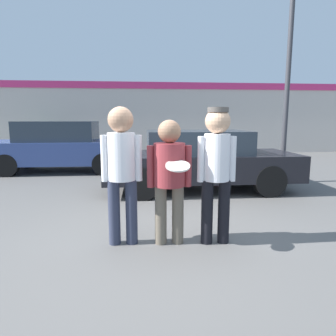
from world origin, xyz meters
The scene contains 9 objects.
ground_plane centered at (0.00, 0.00, 0.00)m, with size 56.00×56.00×0.00m, color #5B5956.
storefront_building centered at (0.00, 10.19, 1.67)m, with size 24.00×0.22×3.29m.
person_left centered at (-0.62, -0.20, 1.05)m, with size 0.51×0.34×1.75m.
person_middle_with_frisbee centered at (-0.02, -0.25, 0.95)m, with size 0.56×0.62×1.59m.
person_right centered at (0.57, -0.29, 1.05)m, with size 0.49×0.32×1.74m.
parked_car_near centered at (0.95, 2.70, 0.69)m, with size 4.23×1.78×1.35m.
parked_car_far centered at (-2.81, 5.57, 0.77)m, with size 4.32×1.84×1.54m.
street_lamp centered at (3.52, 3.28, 3.18)m, with size 1.51×0.35×5.05m.
shrub centered at (-4.48, 9.52, 0.49)m, with size 0.97×0.97×0.97m.
Camera 1 is at (-0.39, -3.93, 1.59)m, focal length 32.00 mm.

